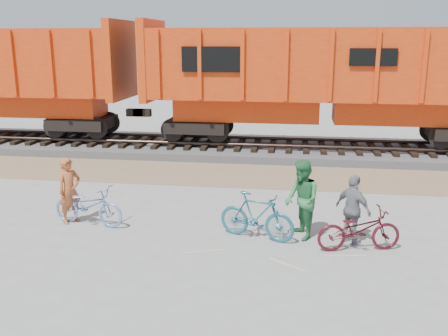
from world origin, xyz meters
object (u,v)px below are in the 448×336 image
(person_man, at_px, (302,200))
(person_woman, at_px, (353,209))
(bicycle_teal, at_px, (257,216))
(person_solo, at_px, (70,191))
(bicycle_maroon, at_px, (359,230))
(hopper_car_center, at_px, (328,78))
(bicycle_blue, at_px, (88,205))

(person_man, bearing_deg, person_woman, 59.73)
(bicycle_teal, relative_size, person_solo, 1.10)
(bicycle_maroon, bearing_deg, hopper_car_center, -11.20)
(bicycle_teal, bearing_deg, person_solo, 102.96)
(hopper_car_center, relative_size, bicycle_maroon, 7.76)
(bicycle_blue, height_order, bicycle_maroon, bicycle_blue)
(hopper_car_center, xyz_separation_m, person_man, (-0.95, -8.70, -2.10))
(bicycle_teal, height_order, person_man, person_man)
(person_woman, bearing_deg, bicycle_blue, 42.35)
(person_solo, bearing_deg, person_woman, -57.77)
(bicycle_teal, bearing_deg, bicycle_maroon, -80.89)
(bicycle_blue, xyz_separation_m, person_woman, (6.26, -0.25, 0.29))
(bicycle_blue, relative_size, person_solo, 1.15)
(bicycle_teal, xyz_separation_m, bicycle_maroon, (2.22, -0.35, -0.07))
(bicycle_maroon, xyz_separation_m, person_man, (-1.22, 0.55, 0.43))
(bicycle_maroon, height_order, person_woman, person_woman)
(hopper_car_center, bearing_deg, person_man, -96.25)
(bicycle_teal, bearing_deg, hopper_car_center, 5.56)
(hopper_car_center, relative_size, bicycle_teal, 7.76)
(hopper_car_center, xyz_separation_m, person_solo, (-6.60, -8.50, -2.19))
(hopper_car_center, bearing_deg, bicycle_maroon, -88.35)
(person_solo, bearing_deg, person_man, -56.89)
(person_man, bearing_deg, person_solo, -114.97)
(bicycle_teal, xyz_separation_m, person_solo, (-4.64, 0.40, 0.28))
(bicycle_teal, relative_size, person_man, 0.99)
(person_woman, bearing_deg, person_solo, 41.67)
(person_solo, relative_size, person_man, 0.90)
(person_man, distance_m, person_woman, 1.14)
(hopper_car_center, height_order, bicycle_teal, hopper_car_center)
(person_man, bearing_deg, hopper_car_center, 150.85)
(bicycle_teal, height_order, bicycle_maroon, bicycle_teal)
(person_solo, xyz_separation_m, person_woman, (6.76, -0.35, -0.04))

